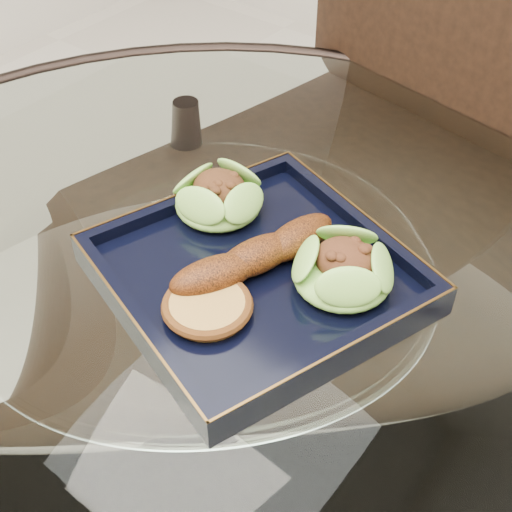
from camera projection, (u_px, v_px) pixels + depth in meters
The scene contains 7 objects.
dining_table at pixel (213, 407), 0.80m from camera, with size 1.13×1.13×0.77m.
dining_chair at pixel (356, 234), 1.07m from camera, with size 0.51×0.51×1.01m.
navy_plate at pixel (256, 278), 0.70m from camera, with size 0.27×0.27×0.02m, color black.
lettuce_wrap_left at pixel (218, 199), 0.76m from camera, with size 0.09×0.09×0.03m, color #52962B.
lettuce_wrap_right at pixel (343, 272), 0.67m from camera, with size 0.09×0.09×0.03m, color #66B033.
roasted_plantain at pixel (257, 256), 0.69m from camera, with size 0.18×0.04×0.03m, color #632A0A.
crumb_patty at pixel (207, 307), 0.65m from camera, with size 0.07×0.07×0.01m, color #C09040.
Camera 1 is at (0.33, -0.35, 1.26)m, focal length 50.00 mm.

